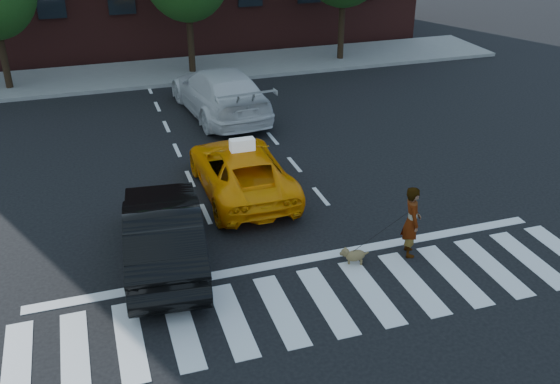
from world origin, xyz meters
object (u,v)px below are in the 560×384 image
Objects in this scene: taxi at (241,170)px; black_sedan at (164,232)px; dog at (353,255)px; white_suv at (220,92)px; woman at (412,221)px.

black_sedan reaches higher than taxi.
taxi is at bearing 132.41° from dog.
white_suv is at bearing -97.86° from taxi.
white_suv is (0.88, 6.29, 0.19)m from taxi.
dog is at bearing 166.62° from black_sedan.
white_suv reaches higher than black_sedan.
white_suv reaches higher than dog.
taxi is at bearing 76.36° from white_suv.
woman is 1.54m from dog.
black_sedan is 9.74m from white_suv.
black_sedan is at bearing -175.87° from dog.
white_suv is at bearing 116.38° from dog.
black_sedan is at bearing 63.82° from white_suv.
white_suv is 3.45× the size of woman.
taxi is 0.82× the size of white_suv.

